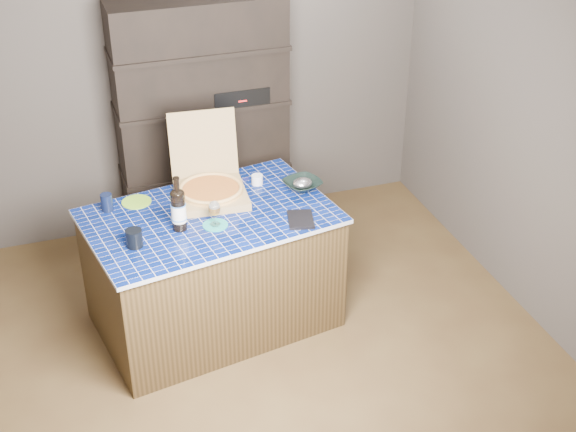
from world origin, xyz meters
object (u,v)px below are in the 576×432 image
object	(u,v)px
pizza_box	(210,187)
dvd_case	(301,219)
kitchen_island	(213,269)
bowl	(302,185)
wine_glass	(214,209)
mead_bottle	(178,209)

from	to	relation	value
pizza_box	dvd_case	xyz separation A→B (m)	(0.44, -0.46, -0.06)
kitchen_island	pizza_box	size ratio (longest dim) A/B	2.86
kitchen_island	dvd_case	bearing A→B (deg)	-35.93
dvd_case	bowl	world-z (taller)	bowl
wine_glass	bowl	size ratio (longest dim) A/B	0.70
pizza_box	mead_bottle	bearing A→B (deg)	-124.16
kitchen_island	bowl	world-z (taller)	bowl
mead_bottle	wine_glass	xyz separation A→B (m)	(0.21, -0.03, -0.02)
wine_glass	dvd_case	bearing A→B (deg)	-12.49
pizza_box	dvd_case	world-z (taller)	pizza_box
dvd_case	wine_glass	bearing A→B (deg)	-178.58
dvd_case	bowl	size ratio (longest dim) A/B	0.91
pizza_box	wine_glass	world-z (taller)	pizza_box
mead_bottle	bowl	world-z (taller)	mead_bottle
kitchen_island	wine_glass	size ratio (longest dim) A/B	10.03
mead_bottle	dvd_case	size ratio (longest dim) A/B	1.63
pizza_box	wine_glass	xyz separation A→B (m)	(-0.06, -0.35, 0.05)
mead_bottle	wine_glass	size ratio (longest dim) A/B	2.14
kitchen_island	wine_glass	bearing A→B (deg)	-98.85
dvd_case	mead_bottle	bearing A→B (deg)	-177.40
wine_glass	pizza_box	bearing A→B (deg)	80.36
pizza_box	bowl	xyz separation A→B (m)	(0.58, -0.09, -0.04)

